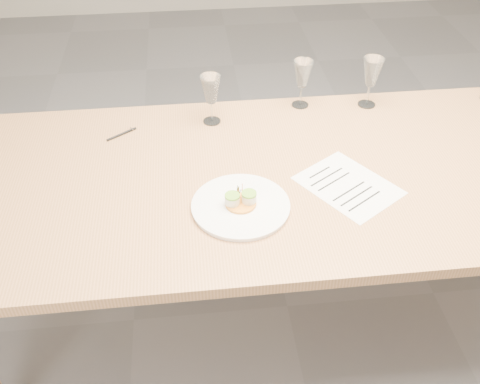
{
  "coord_description": "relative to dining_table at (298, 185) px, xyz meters",
  "views": [
    {
      "loc": [
        -0.37,
        -1.45,
        1.88
      ],
      "look_at": [
        -0.23,
        -0.15,
        0.8
      ],
      "focal_mm": 40.0,
      "sensor_mm": 36.0,
      "label": 1
    }
  ],
  "objects": [
    {
      "name": "wine_glass_1",
      "position": [
        0.09,
        0.44,
        0.21
      ],
      "size": [
        0.08,
        0.08,
        0.2
      ],
      "color": "white",
      "rests_on": "dining_table"
    },
    {
      "name": "recipe_sheet",
      "position": [
        0.15,
        -0.1,
        0.07
      ],
      "size": [
        0.37,
        0.39,
        0.0
      ],
      "rotation": [
        0.0,
        0.0,
        0.59
      ],
      "color": "white",
      "rests_on": "dining_table"
    },
    {
      "name": "wine_glass_0",
      "position": [
        -0.28,
        0.35,
        0.21
      ],
      "size": [
        0.08,
        0.08,
        0.2
      ],
      "color": "white",
      "rests_on": "dining_table"
    },
    {
      "name": "ground",
      "position": [
        0.0,
        0.0,
        -0.68
      ],
      "size": [
        7.0,
        7.0,
        0.0
      ],
      "primitive_type": "plane",
      "color": "slate",
      "rests_on": "ground"
    },
    {
      "name": "wine_glass_2",
      "position": [
        0.36,
        0.41,
        0.21
      ],
      "size": [
        0.08,
        0.08,
        0.21
      ],
      "color": "white",
      "rests_on": "dining_table"
    },
    {
      "name": "dinner_plate",
      "position": [
        -0.23,
        -0.17,
        0.08
      ],
      "size": [
        0.32,
        0.32,
        0.08
      ],
      "rotation": [
        0.0,
        0.0,
        0.05
      ],
      "color": "white",
      "rests_on": "dining_table"
    },
    {
      "name": "dining_table",
      "position": [
        0.0,
        0.0,
        0.0
      ],
      "size": [
        2.4,
        1.0,
        0.75
      ],
      "color": "tan",
      "rests_on": "ground"
    },
    {
      "name": "ballpoint_pen",
      "position": [
        -0.63,
        0.29,
        0.07
      ],
      "size": [
        0.11,
        0.08,
        0.01
      ],
      "rotation": [
        0.0,
        0.0,
        0.61
      ],
      "color": "black",
      "rests_on": "dining_table"
    }
  ]
}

